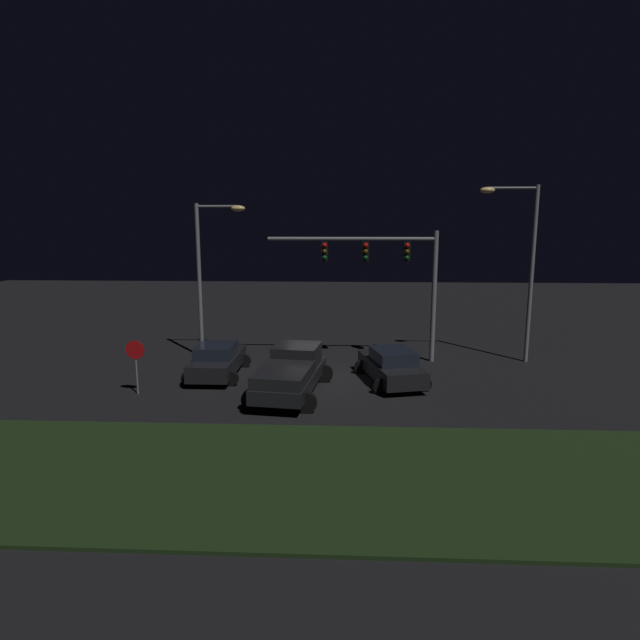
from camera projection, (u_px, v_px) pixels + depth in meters
name	position (u px, v px, depth m)	size (l,w,h in m)	color
ground_plane	(315.00, 379.00, 23.48)	(80.00, 80.00, 0.00)	black
grass_median	(296.00, 476.00, 14.41)	(25.70, 7.07, 0.10)	black
pickup_truck	(292.00, 370.00, 21.37)	(3.34, 5.61, 1.80)	black
car_sedan	(217.00, 360.00, 23.89)	(2.49, 4.40, 1.51)	black
car_sedan_far	(392.00, 366.00, 22.91)	(3.13, 4.70, 1.51)	black
traffic_signal_gantry	(385.00, 264.00, 25.85)	(8.32, 0.56, 6.50)	slate
street_lamp_left	(209.00, 262.00, 26.55)	(2.53, 0.44, 7.82)	slate
street_lamp_right	(522.00, 253.00, 25.61)	(2.81, 0.44, 8.65)	slate
stop_sign	(136.00, 357.00, 21.19)	(0.76, 0.08, 2.23)	slate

